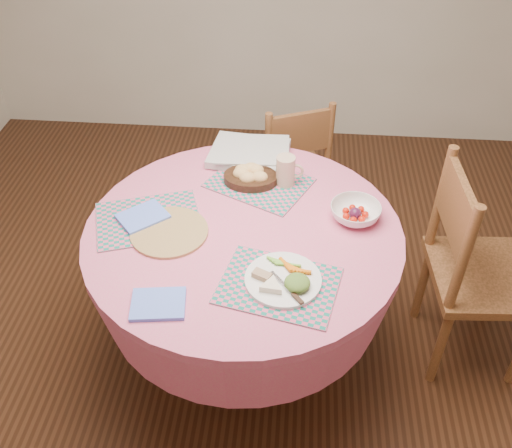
# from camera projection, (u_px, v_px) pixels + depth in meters

# --- Properties ---
(ground) EXTENTS (4.00, 4.00, 0.00)m
(ground) POSITION_uv_depth(u_px,v_px,m) (245.00, 349.00, 2.69)
(ground) COLOR #331C0F
(ground) RESTS_ON ground
(dining_table) EXTENTS (1.24, 1.24, 0.75)m
(dining_table) POSITION_uv_depth(u_px,v_px,m) (244.00, 265.00, 2.33)
(dining_table) COLOR #DA6685
(dining_table) RESTS_ON ground
(chair_right) EXTENTS (0.46, 0.48, 0.99)m
(chair_right) POSITION_uv_depth(u_px,v_px,m) (473.00, 268.00, 2.38)
(chair_right) COLOR brown
(chair_right) RESTS_ON ground
(chair_back) EXTENTS (0.51, 0.50, 0.86)m
(chair_back) POSITION_uv_depth(u_px,v_px,m) (289.00, 166.00, 3.07)
(chair_back) COLOR brown
(chair_back) RESTS_ON ground
(placemat_front) EXTENTS (0.46, 0.38, 0.01)m
(placemat_front) POSITION_uv_depth(u_px,v_px,m) (278.00, 285.00, 1.97)
(placemat_front) COLOR #147566
(placemat_front) RESTS_ON dining_table
(placemat_left) EXTENTS (0.47, 0.41, 0.01)m
(placemat_left) POSITION_uv_depth(u_px,v_px,m) (148.00, 219.00, 2.25)
(placemat_left) COLOR #147566
(placemat_left) RESTS_ON dining_table
(placemat_back) EXTENTS (0.49, 0.45, 0.01)m
(placemat_back) POSITION_uv_depth(u_px,v_px,m) (259.00, 183.00, 2.43)
(placemat_back) COLOR #147566
(placemat_back) RESTS_ON dining_table
(wicker_trivet) EXTENTS (0.30, 0.30, 0.01)m
(wicker_trivet) POSITION_uv_depth(u_px,v_px,m) (169.00, 232.00, 2.19)
(wicker_trivet) COLOR olive
(wicker_trivet) RESTS_ON dining_table
(napkin_near) EXTENTS (0.20, 0.16, 0.01)m
(napkin_near) POSITION_uv_depth(u_px,v_px,m) (158.00, 304.00, 1.90)
(napkin_near) COLOR #5E80F3
(napkin_near) RESTS_ON dining_table
(napkin_far) EXTENTS (0.23, 0.22, 0.01)m
(napkin_far) POSITION_uv_depth(u_px,v_px,m) (143.00, 217.00, 2.24)
(napkin_far) COLOR #5E80F3
(napkin_far) RESTS_ON placemat_left
(dinner_plate) EXTENTS (0.27, 0.27, 0.05)m
(dinner_plate) POSITION_uv_depth(u_px,v_px,m) (285.00, 279.00, 1.97)
(dinner_plate) COLOR white
(dinner_plate) RESTS_ON placemat_front
(bread_bowl) EXTENTS (0.23, 0.23, 0.08)m
(bread_bowl) POSITION_uv_depth(u_px,v_px,m) (250.00, 175.00, 2.42)
(bread_bowl) COLOR black
(bread_bowl) RESTS_ON placemat_back
(latte_mug) EXTENTS (0.12, 0.08, 0.13)m
(latte_mug) POSITION_uv_depth(u_px,v_px,m) (286.00, 171.00, 2.39)
(latte_mug) COLOR #CCAA8C
(latte_mug) RESTS_ON placemat_back
(fruit_bowl) EXTENTS (0.24, 0.24, 0.06)m
(fruit_bowl) POSITION_uv_depth(u_px,v_px,m) (355.00, 213.00, 2.24)
(fruit_bowl) COLOR white
(fruit_bowl) RESTS_ON dining_table
(newspaper_stack) EXTENTS (0.37, 0.31, 0.04)m
(newspaper_stack) POSITION_uv_depth(u_px,v_px,m) (250.00, 153.00, 2.57)
(newspaper_stack) COLOR silver
(newspaper_stack) RESTS_ON dining_table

